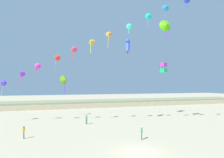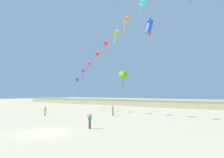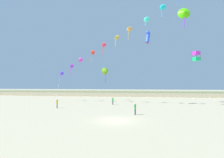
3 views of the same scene
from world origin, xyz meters
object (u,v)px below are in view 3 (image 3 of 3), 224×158
Objects in this scene: person_mid_center at (113,100)px; large_kite_mid_trail at (184,12)px; person_near_right at (135,108)px; large_kite_low_lead at (106,71)px; large_kite_outer_drift at (148,37)px; large_kite_high_solo at (196,56)px; person_near_left at (57,103)px.

large_kite_mid_trail is at bearing -13.41° from person_mid_center.
person_near_right is at bearing -67.18° from person_mid_center.
person_near_right is 12.64m from person_mid_center.
large_kite_low_lead is 15.45m from large_kite_outer_drift.
large_kite_outer_drift is at bearing -42.50° from large_kite_low_lead.
large_kite_high_solo is at bearing -8.94° from large_kite_low_lead.
large_kite_mid_trail reaches higher than large_kite_high_solo.
person_mid_center is (9.24, 6.84, 0.02)m from person_near_left.
person_near_left is 28.73m from large_kite_mid_trail.
large_kite_high_solo is 13.19m from large_kite_outer_drift.
person_near_right is at bearing -128.86° from large_kite_high_solo.
person_near_right is 20.68m from large_kite_mid_trail.
person_near_left is 18.05m from large_kite_low_lead.
large_kite_high_solo is (4.68, 8.56, -6.88)m from large_kite_mid_trail.
person_near_right reaches higher than person_mid_center.
person_near_left is 0.73× the size of large_kite_high_solo.
person_near_left is at bearing -111.42° from large_kite_low_lead.
person_mid_center is 21.95m from large_kite_mid_trail.
large_kite_low_lead reaches higher than person_mid_center.
person_mid_center is at bearing -164.15° from large_kite_high_solo.
large_kite_outer_drift is (-11.20, -6.19, 3.17)m from large_kite_high_solo.
large_kite_mid_trail reaches higher than person_near_left.
large_kite_outer_drift is (-6.53, 2.37, -3.71)m from large_kite_mid_trail.
person_mid_center is 11.54m from large_kite_low_lead.
person_near_left is at bearing -160.35° from large_kite_outer_drift.
large_kite_low_lead is at bearing 109.99° from person_mid_center.
large_kite_mid_trail is at bearing -19.97° from large_kite_outer_drift.
person_near_right is 1.05× the size of person_mid_center.
person_near_right is at bearing -136.98° from large_kite_mid_trail.
person_near_right is 0.43× the size of large_kite_mid_trail.
large_kite_mid_trail is at bearing -35.15° from large_kite_low_lead.
person_near_right is at bearing -102.72° from large_kite_outer_drift.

